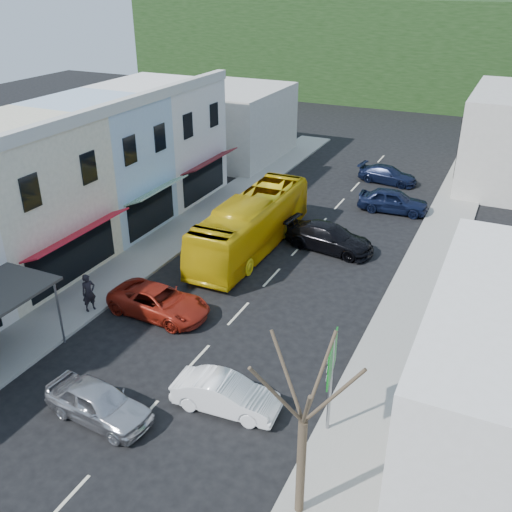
{
  "coord_description": "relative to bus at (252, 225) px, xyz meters",
  "views": [
    {
      "loc": [
        10.65,
        -16.77,
        14.76
      ],
      "look_at": [
        0.0,
        6.0,
        2.2
      ],
      "focal_mm": 40.0,
      "sensor_mm": 36.0,
      "label": 1
    }
  ],
  "objects": [
    {
      "name": "car_silver",
      "position": [
        1.11,
        -15.32,
        -0.85
      ],
      "size": [
        4.54,
        2.18,
        1.4
      ],
      "primitive_type": "imported",
      "rotation": [
        0.0,
        0.0,
        1.48
      ],
      "color": "#B9B8BE",
      "rests_on": "ground"
    },
    {
      "name": "street_tree",
      "position": [
        9.24,
        -16.07,
        2.07
      ],
      "size": [
        2.99,
        2.99,
        7.23
      ],
      "primitive_type": null,
      "rotation": [
        0.0,
        0.0,
        -0.16
      ],
      "color": "#362A1E",
      "rests_on": "ground"
    },
    {
      "name": "distant_block_left",
      "position": [
        -9.49,
        16.25,
        1.45
      ],
      "size": [
        8.0,
        10.0,
        6.0
      ],
      "primitive_type": "cube",
      "color": "#B7B2A8",
      "rests_on": "ground"
    },
    {
      "name": "shopfront_row",
      "position": [
        -9.98,
        -5.75,
        2.45
      ],
      "size": [
        8.25,
        30.0,
        8.0
      ],
      "color": "silver",
      "rests_on": "ground"
    },
    {
      "name": "car_white",
      "position": [
        5.08,
        -12.91,
        -0.85
      ],
      "size": [
        4.52,
        2.11,
        1.4
      ],
      "primitive_type": "imported",
      "rotation": [
        0.0,
        0.0,
        1.64
      ],
      "color": "white",
      "rests_on": "ground"
    },
    {
      "name": "direction_sign",
      "position": [
        8.91,
        -12.42,
        0.44
      ],
      "size": [
        0.77,
        1.86,
        3.99
      ],
      "primitive_type": null,
      "rotation": [
        0.0,
        0.0,
        0.16
      ],
      "color": "#096014",
      "rests_on": "ground"
    },
    {
      "name": "traffic_signal",
      "position": [
        9.11,
        18.0,
        1.01
      ],
      "size": [
        1.1,
        1.32,
        5.13
      ],
      "primitive_type": null,
      "rotation": [
        0.0,
        0.0,
        3.45
      ],
      "color": "black",
      "rests_on": "ground"
    },
    {
      "name": "pedestrian_left",
      "position": [
        -3.99,
        -9.65,
        -0.55
      ],
      "size": [
        0.6,
        0.71,
        1.7
      ],
      "primitive_type": "imported",
      "rotation": [
        0.0,
        0.0,
        1.17
      ],
      "color": "black",
      "rests_on": "sidewalk_left"
    },
    {
      "name": "car_navy_far",
      "position": [
        4.48,
        15.18,
        -0.85
      ],
      "size": [
        4.69,
        2.38,
        1.4
      ],
      "primitive_type": "imported",
      "rotation": [
        0.0,
        0.0,
        1.45
      ],
      "color": "black",
      "rests_on": "ground"
    },
    {
      "name": "car_red",
      "position": [
        -0.88,
        -8.4,
        -0.85
      ],
      "size": [
        4.7,
        2.16,
        1.4
      ],
      "primitive_type": "imported",
      "rotation": [
        0.0,
        0.0,
        1.51
      ],
      "color": "maroon",
      "rests_on": "ground"
    },
    {
      "name": "car_black_near",
      "position": [
        4.18,
        1.88,
        -0.85
      ],
      "size": [
        4.7,
        2.41,
        1.4
      ],
      "primitive_type": "imported",
      "rotation": [
        0.0,
        0.0,
        1.44
      ],
      "color": "black",
      "rests_on": "ground"
    },
    {
      "name": "sidewalk_right",
      "position": [
        10.01,
        -0.75,
        -1.48
      ],
      "size": [
        3.0,
        52.0,
        0.15
      ],
      "primitive_type": "cube",
      "color": "gray",
      "rests_on": "ground"
    },
    {
      "name": "ground",
      "position": [
        2.51,
        -10.75,
        -1.55
      ],
      "size": [
        120.0,
        120.0,
        0.0
      ],
      "primitive_type": "plane",
      "color": "black",
      "rests_on": "ground"
    },
    {
      "name": "hillside",
      "position": [
        1.05,
        54.34,
        5.18
      ],
      "size": [
        80.0,
        26.0,
        14.0
      ],
      "color": "black",
      "rests_on": "ground"
    },
    {
      "name": "car_navy_mid",
      "position": [
        6.22,
        9.4,
        -0.85
      ],
      "size": [
        4.49,
        2.04,
        1.4
      ],
      "primitive_type": "imported",
      "rotation": [
        0.0,
        0.0,
        1.63
      ],
      "color": "black",
      "rests_on": "ground"
    },
    {
      "name": "sidewalk_left",
      "position": [
        -4.99,
        -0.75,
        -1.48
      ],
      "size": [
        3.0,
        52.0,
        0.15
      ],
      "primitive_type": "cube",
      "color": "gray",
      "rests_on": "ground"
    },
    {
      "name": "bus",
      "position": [
        0.0,
        0.0,
        0.0
      ],
      "size": [
        2.57,
        11.62,
        3.1
      ],
      "primitive_type": "imported",
      "rotation": [
        0.0,
        0.0,
        0.01
      ],
      "color": "gold",
      "rests_on": "ground"
    }
  ]
}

